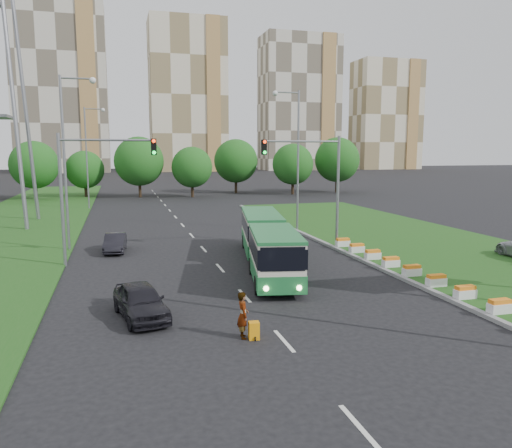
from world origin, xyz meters
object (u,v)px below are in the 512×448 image
object	(u,v)px
articulated_bus	(265,241)
traffic_mast_median	(317,174)
car_left_far	(115,243)
pedestrian	(243,315)
shopping_trolley	(254,331)
car_left_near	(141,301)
traffic_mast_left	(89,178)

from	to	relation	value
articulated_bus	traffic_mast_median	bearing A→B (deg)	50.45
car_left_far	traffic_mast_median	bearing A→B (deg)	-6.20
pedestrian	shopping_trolley	size ratio (longest dim) A/B	2.66
articulated_bus	car_left_near	bearing A→B (deg)	-123.66
traffic_mast_median	pedestrian	bearing A→B (deg)	-120.95
traffic_mast_median	car_left_far	size ratio (longest dim) A/B	2.08
car_left_near	shopping_trolley	xyz separation A→B (m)	(3.95, -3.58, -0.40)
shopping_trolley	car_left_near	bearing A→B (deg)	143.35
articulated_bus	car_left_far	size ratio (longest dim) A/B	3.89
traffic_mast_median	car_left_near	xyz separation A→B (m)	(-12.76, -11.95, -4.62)
articulated_bus	pedestrian	bearing A→B (deg)	-99.29
traffic_mast_left	pedestrian	world-z (taller)	traffic_mast_left
shopping_trolley	articulated_bus	bearing A→B (deg)	77.23
car_left_near	pedestrian	world-z (taller)	pedestrian
traffic_mast_left	car_left_far	xyz separation A→B (m)	(1.31, 3.70, -4.72)
car_left_far	pedestrian	xyz separation A→B (m)	(4.68, -17.98, 0.26)
traffic_mast_left	pedestrian	xyz separation A→B (m)	(5.99, -14.29, -4.46)
pedestrian	car_left_near	bearing A→B (deg)	51.15
car_left_near	car_left_far	xyz separation A→B (m)	(-1.08, 14.65, -0.10)
pedestrian	traffic_mast_median	bearing A→B (deg)	-26.98
car_left_far	car_left_near	bearing A→B (deg)	-80.94
traffic_mast_left	articulated_bus	distance (m)	11.26
articulated_bus	pedestrian	size ratio (longest dim) A/B	8.42
car_left_near	car_left_far	bearing A→B (deg)	83.01
pedestrian	shopping_trolley	xyz separation A→B (m)	(0.36, -0.25, -0.56)
traffic_mast_median	articulated_bus	bearing A→B (deg)	-140.56
car_left_near	shopping_trolley	bearing A→B (deg)	-53.39
car_left_far	shopping_trolley	bearing A→B (deg)	-69.73
articulated_bus	shopping_trolley	xyz separation A→B (m)	(-3.76, -11.38, -1.18)
articulated_bus	pedestrian	xyz separation A→B (m)	(-4.12, -11.13, -0.62)
car_left_near	pedestrian	bearing A→B (deg)	-54.04
car_left_far	pedestrian	size ratio (longest dim) A/B	2.16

